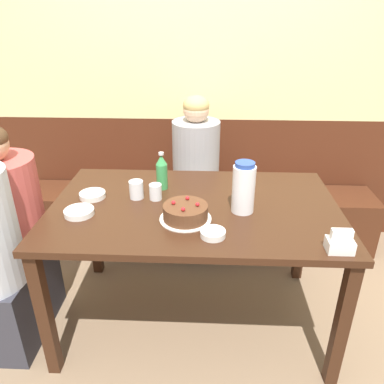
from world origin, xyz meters
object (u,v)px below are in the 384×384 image
water_pitcher (244,188)px  bowl_rice_small (213,233)px  napkin_holder (340,243)px  person_pale_blue_shirt (196,183)px  bench_seat (198,217)px  glass_water_tall (136,190)px  bowl_side_dish (93,195)px  bowl_soup_white (79,212)px  birthday_cake (185,212)px  person_grey_tee (11,231)px  soju_bottle (162,172)px  glass_tumbler_short (156,192)px

water_pitcher → bowl_rice_small: size_ratio=2.29×
napkin_holder → person_pale_blue_shirt: 1.31m
bench_seat → glass_water_tall: bearing=-112.6°
bowl_side_dish → glass_water_tall: size_ratio=1.43×
napkin_holder → bowl_side_dish: (-1.19, 0.45, -0.02)m
water_pitcher → bowl_soup_white: water_pitcher is taller
glass_water_tall → bowl_side_dish: bearing=-178.2°
birthday_cake → water_pitcher: (0.28, 0.10, 0.09)m
napkin_holder → person_grey_tee: size_ratio=0.09×
soju_bottle → bowl_soup_white: bearing=-139.1°
person_pale_blue_shirt → person_grey_tee: 1.24m
birthday_cake → soju_bottle: size_ratio=1.17×
birthday_cake → water_pitcher: 0.31m
person_pale_blue_shirt → glass_water_tall: bearing=-24.5°
bowl_soup_white → soju_bottle: bearing=40.9°
soju_bottle → person_grey_tee: 0.89m
bench_seat → glass_tumbler_short: size_ratio=31.23×
birthday_cake → glass_water_tall: size_ratio=2.60×
birthday_cake → bench_seat: bearing=87.8°
water_pitcher → glass_tumbler_short: (-0.46, 0.11, -0.09)m
birthday_cake → glass_tumbler_short: size_ratio=2.97×
bowl_side_dish → glass_water_tall: bearing=1.8°
person_grey_tee → napkin_holder: bearing=-12.6°
napkin_holder → person_pale_blue_shirt: (-0.65, 1.11, -0.24)m
napkin_holder → glass_water_tall: bearing=154.1°
soju_bottle → person_grey_tee: (-0.82, -0.22, -0.28)m
bench_seat → birthday_cake: bearing=-92.2°
napkin_holder → bowl_soup_white: bearing=167.8°
bench_seat → water_pitcher: water_pitcher is taller
water_pitcher → napkin_holder: size_ratio=2.40×
soju_bottle → water_pitcher: bearing=-29.7°
bowl_soup_white → glass_tumbler_short: size_ratio=1.73×
bowl_rice_small → glass_tumbler_short: bearing=130.5°
bowl_side_dish → birthday_cake: bearing=-22.4°
birthday_cake → person_pale_blue_shirt: (0.02, 0.88, -0.24)m
birthday_cake → soju_bottle: bearing=113.9°
bowl_soup_white → person_grey_tee: (-0.44, 0.11, -0.19)m
bowl_rice_small → glass_water_tall: size_ratio=1.18×
birthday_cake → glass_tumbler_short: bearing=129.3°
bowl_soup_white → glass_tumbler_short: 0.41m
soju_bottle → bowl_soup_white: size_ratio=1.47×
water_pitcher → glass_water_tall: bearing=167.7°
birthday_cake → glass_tumbler_short: (-0.17, 0.21, 0.00)m
water_pitcher → glass_tumbler_short: bearing=166.2°
soju_bottle → glass_tumbler_short: 0.15m
napkin_holder → bench_seat: bearing=117.2°
soju_bottle → glass_tumbler_short: (-0.02, -0.14, -0.06)m
birthday_cake → bowl_side_dish: 0.56m
bench_seat → napkin_holder: (0.63, -1.22, 0.59)m
soju_bottle → bench_seat: bearing=73.1°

